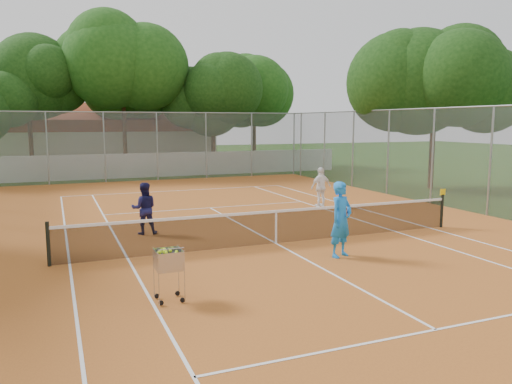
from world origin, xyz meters
name	(u,v)px	position (x,y,z in m)	size (l,w,h in m)	color
ground	(276,244)	(0.00, 0.00, 0.00)	(120.00, 120.00, 0.00)	#1A390F
court_pad	(276,244)	(0.00, 0.00, 0.01)	(18.00, 34.00, 0.02)	#B15F22
court_lines	(276,243)	(0.00, 0.00, 0.02)	(10.98, 23.78, 0.01)	white
tennis_net	(276,227)	(0.00, 0.00, 0.51)	(11.88, 0.10, 0.98)	black
perimeter_fence	(276,174)	(0.00, 0.00, 2.00)	(18.00, 34.00, 4.00)	slate
boundary_wall	(152,165)	(0.00, 19.00, 0.75)	(26.00, 0.30, 1.50)	silver
clubhouse	(103,138)	(-2.00, 29.00, 2.20)	(16.40, 9.00, 4.40)	beige
tropical_trees	(142,99)	(0.00, 22.00, 5.00)	(29.00, 19.00, 10.00)	black
player_near	(341,219)	(0.96, -1.86, 0.98)	(0.70, 0.46, 1.93)	#1A7DE2
player_far_left	(144,208)	(-3.23, 2.64, 0.82)	(0.77, 0.60, 1.59)	#171745
player_far_right	(321,187)	(4.27, 5.01, 0.83)	(0.94, 0.39, 1.61)	white
ball_hopper	(169,273)	(-3.79, -3.40, 0.57)	(0.53, 0.53, 1.10)	#B1B2B8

